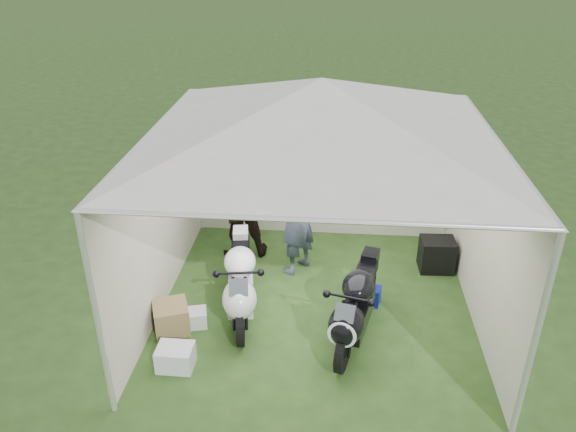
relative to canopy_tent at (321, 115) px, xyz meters
The scene contains 11 objects.
ground 2.58m from the canopy_tent, 89.22° to the right, with size 80.00×80.00×0.00m, color #233C16.
canopy_tent is the anchor object (origin of this frame).
motorcycle_white 2.30m from the canopy_tent, 160.58° to the right, with size 0.57×1.82×0.90m.
motorcycle_black 2.25m from the canopy_tent, 55.80° to the right, with size 0.69×1.75×0.88m.
paddock_stand 2.55m from the canopy_tent, ahead, with size 0.33×0.20×0.25m, color #131DC9.
person_dark_jacket 2.40m from the canopy_tent, 135.58° to the left, with size 0.87×0.67×1.78m, color black.
person_blue_jacket 1.90m from the canopy_tent, 111.10° to the left, with size 0.65×0.42×1.77m, color slate.
equipment_box 3.06m from the canopy_tent, 30.50° to the left, with size 0.48×0.39×0.48m, color black.
crate_0 3.18m from the canopy_tent, 138.49° to the right, with size 0.40×0.31×0.27m, color silver.
crate_1 3.05m from the canopy_tent, 157.89° to the right, with size 0.41×0.41×0.37m, color brown.
crate_2 2.94m from the canopy_tent, 158.24° to the right, with size 0.29×0.24×0.21m, color silver.
Camera 1 is at (0.16, -6.09, 4.43)m, focal length 35.00 mm.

